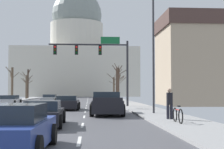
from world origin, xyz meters
name	(u,v)px	position (x,y,z in m)	size (l,w,h in m)	color
ground	(23,119)	(0.00, 0.00, 0.02)	(20.00, 180.00, 0.20)	#49494E
signal_gantry	(99,56)	(4.79, 13.65, 5.11)	(7.91, 0.41, 6.89)	#28282D
street_lamp_right	(150,43)	(7.97, 3.01, 4.96)	(1.99, 0.24, 8.24)	#333338
capitol_building	(77,56)	(0.00, 80.10, 11.98)	(34.91, 19.82, 33.77)	beige
sedan_near_00	(67,103)	(1.91, 9.92, 0.59)	(2.15, 4.40, 1.22)	black
pickup_truck_near_01	(107,104)	(5.02, 3.70, 0.72)	(2.36, 5.54, 1.58)	black
sedan_near_02	(43,114)	(1.66, -3.58, 0.57)	(2.01, 4.64, 1.20)	black
sedan_near_03	(13,130)	(1.77, -10.50, 0.62)	(2.09, 4.33, 1.31)	navy
sedan_oncoming_00	(9,101)	(-5.03, 18.29, 0.55)	(2.09, 4.67, 1.15)	silver
sedan_oncoming_01	(49,99)	(-1.74, 27.83, 0.53)	(2.17, 4.42, 1.12)	#9EA3A8
flank_building_01	(206,60)	(17.30, 18.28, 5.14)	(10.80, 8.76, 10.17)	tan
bare_tree_00	(118,82)	(7.95, 28.52, 2.92)	(1.36, 2.78, 5.53)	#423328
bare_tree_01	(26,86)	(-8.31, 46.09, 2.57)	(2.50, 1.69, 5.21)	brown
bare_tree_02	(114,87)	(8.88, 50.46, 2.44)	(2.48, 0.93, 5.11)	#4C3D2D
bare_tree_03	(28,83)	(-8.71, 50.15, 3.22)	(1.94, 1.86, 5.96)	#423328
bare_tree_04	(119,85)	(8.79, 37.53, 2.66)	(1.53, 0.94, 4.77)	#4C3D2D
bare_tree_06	(117,83)	(8.19, 33.12, 2.84)	(1.60, 2.14, 5.47)	#423328
bare_tree_07	(12,83)	(-8.63, 35.58, 2.92)	(2.05, 1.67, 5.36)	brown
pedestrian_00	(170,102)	(8.16, -1.76, 1.05)	(0.35, 0.34, 1.65)	black
bicycle_parked	(178,115)	(8.07, -3.78, 0.49)	(0.12, 1.77, 0.85)	black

